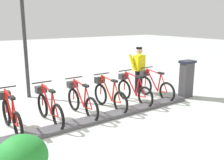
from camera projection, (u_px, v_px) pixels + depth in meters
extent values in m
plane|color=#AEB6B2|center=(84.00, 124.00, 6.55)|extent=(60.00, 60.00, 0.00)
cube|color=#47474C|center=(84.00, 122.00, 6.54)|extent=(0.44, 7.39, 0.10)
cube|color=#38383D|center=(186.00, 80.00, 8.74)|extent=(0.28, 0.44, 1.20)
cube|color=#194C8C|center=(183.00, 69.00, 8.77)|extent=(0.03, 0.30, 0.40)
cube|color=black|center=(188.00, 62.00, 8.59)|extent=(0.36, 0.52, 0.08)
torus|color=black|center=(167.00, 92.00, 8.24)|extent=(0.67, 0.07, 0.67)
torus|color=black|center=(145.00, 86.00, 9.07)|extent=(0.67, 0.07, 0.67)
cylinder|color=red|center=(152.00, 80.00, 8.74)|extent=(0.60, 0.05, 0.70)
cylinder|color=red|center=(159.00, 83.00, 8.47)|extent=(0.16, 0.04, 0.61)
cylinder|color=red|center=(154.00, 71.00, 8.62)|extent=(0.69, 0.05, 0.11)
cylinder|color=red|center=(162.00, 92.00, 8.41)|extent=(0.43, 0.03, 0.09)
cylinder|color=red|center=(164.00, 83.00, 8.30)|extent=(0.33, 0.03, 0.56)
cylinder|color=red|center=(146.00, 77.00, 8.98)|extent=(0.10, 0.04, 0.62)
cube|color=black|center=(161.00, 73.00, 8.35)|extent=(0.22, 0.10, 0.06)
cylinder|color=black|center=(147.00, 67.00, 8.87)|extent=(0.03, 0.54, 0.03)
cube|color=#2D2D2D|center=(144.00, 73.00, 9.01)|extent=(0.20, 0.28, 0.18)
torus|color=black|center=(145.00, 97.00, 7.71)|extent=(0.67, 0.07, 0.67)
torus|color=black|center=(124.00, 90.00, 8.54)|extent=(0.67, 0.07, 0.67)
cylinder|color=red|center=(131.00, 84.00, 8.21)|extent=(0.60, 0.05, 0.70)
cylinder|color=red|center=(138.00, 87.00, 7.94)|extent=(0.16, 0.04, 0.61)
cylinder|color=red|center=(132.00, 75.00, 8.09)|extent=(0.69, 0.05, 0.11)
cylinder|color=red|center=(141.00, 96.00, 7.88)|extent=(0.43, 0.03, 0.09)
cylinder|color=red|center=(142.00, 87.00, 7.77)|extent=(0.33, 0.03, 0.56)
cylinder|color=red|center=(125.00, 81.00, 8.45)|extent=(0.10, 0.04, 0.62)
cube|color=black|center=(139.00, 77.00, 7.82)|extent=(0.22, 0.10, 0.06)
cylinder|color=black|center=(126.00, 70.00, 8.35)|extent=(0.03, 0.54, 0.03)
cube|color=#2D2D2D|center=(123.00, 76.00, 8.48)|extent=(0.20, 0.28, 0.18)
torus|color=black|center=(121.00, 103.00, 7.18)|extent=(0.67, 0.07, 0.67)
torus|color=black|center=(101.00, 94.00, 8.02)|extent=(0.67, 0.07, 0.67)
cylinder|color=red|center=(107.00, 88.00, 7.68)|extent=(0.60, 0.05, 0.70)
cylinder|color=red|center=(113.00, 92.00, 7.41)|extent=(0.16, 0.04, 0.61)
cylinder|color=red|center=(108.00, 79.00, 7.56)|extent=(0.69, 0.05, 0.11)
cylinder|color=red|center=(116.00, 102.00, 7.35)|extent=(0.43, 0.03, 0.09)
cylinder|color=red|center=(117.00, 92.00, 7.24)|extent=(0.33, 0.03, 0.56)
cylinder|color=red|center=(101.00, 85.00, 7.92)|extent=(0.10, 0.04, 0.62)
cube|color=black|center=(114.00, 81.00, 7.29)|extent=(0.22, 0.10, 0.06)
cylinder|color=black|center=(101.00, 74.00, 7.82)|extent=(0.03, 0.54, 0.03)
cube|color=#2D2D2D|center=(100.00, 80.00, 7.95)|extent=(0.20, 0.28, 0.18)
torus|color=black|center=(92.00, 109.00, 6.65)|extent=(0.67, 0.07, 0.67)
torus|color=black|center=(74.00, 99.00, 7.49)|extent=(0.67, 0.07, 0.67)
cylinder|color=red|center=(79.00, 93.00, 7.15)|extent=(0.60, 0.05, 0.70)
cylinder|color=red|center=(85.00, 97.00, 6.88)|extent=(0.16, 0.04, 0.61)
cylinder|color=red|center=(80.00, 83.00, 7.03)|extent=(0.69, 0.05, 0.11)
cylinder|color=red|center=(88.00, 108.00, 6.82)|extent=(0.43, 0.03, 0.09)
cylinder|color=red|center=(89.00, 98.00, 6.71)|extent=(0.33, 0.03, 0.56)
cylinder|color=red|center=(74.00, 90.00, 7.39)|extent=(0.10, 0.04, 0.62)
cube|color=black|center=(86.00, 86.00, 6.76)|extent=(0.22, 0.10, 0.06)
cylinder|color=black|center=(74.00, 78.00, 7.29)|extent=(0.03, 0.54, 0.03)
cube|color=#2D2D2D|center=(72.00, 84.00, 7.42)|extent=(0.20, 0.28, 0.18)
torus|color=black|center=(58.00, 117.00, 6.12)|extent=(0.67, 0.07, 0.67)
torus|color=black|center=(43.00, 105.00, 6.96)|extent=(0.67, 0.07, 0.67)
cylinder|color=red|center=(47.00, 99.00, 6.62)|extent=(0.60, 0.05, 0.70)
cylinder|color=red|center=(52.00, 103.00, 6.35)|extent=(0.16, 0.04, 0.61)
cylinder|color=red|center=(47.00, 88.00, 6.50)|extent=(0.69, 0.05, 0.11)
cylinder|color=red|center=(55.00, 116.00, 6.30)|extent=(0.43, 0.03, 0.09)
cylinder|color=red|center=(55.00, 105.00, 6.18)|extent=(0.33, 0.03, 0.56)
cylinder|color=red|center=(42.00, 95.00, 6.86)|extent=(0.10, 0.04, 0.62)
cube|color=black|center=(52.00, 91.00, 6.23)|extent=(0.22, 0.10, 0.06)
cylinder|color=black|center=(42.00, 82.00, 6.76)|extent=(0.03, 0.54, 0.03)
cube|color=#2D2D2D|center=(41.00, 89.00, 6.90)|extent=(0.20, 0.28, 0.18)
torus|color=black|center=(18.00, 126.00, 5.59)|extent=(0.67, 0.07, 0.67)
torus|color=black|center=(6.00, 112.00, 6.43)|extent=(0.67, 0.07, 0.67)
cylinder|color=red|center=(9.00, 106.00, 6.09)|extent=(0.60, 0.05, 0.70)
cylinder|color=red|center=(13.00, 111.00, 5.83)|extent=(0.16, 0.04, 0.61)
cylinder|color=red|center=(8.00, 94.00, 5.97)|extent=(0.69, 0.05, 0.11)
cylinder|color=red|center=(16.00, 124.00, 5.77)|extent=(0.43, 0.03, 0.09)
cylinder|color=red|center=(15.00, 113.00, 5.65)|extent=(0.33, 0.03, 0.56)
cylinder|color=red|center=(6.00, 101.00, 6.33)|extent=(0.10, 0.04, 0.62)
cube|color=black|center=(12.00, 98.00, 5.70)|extent=(0.22, 0.10, 0.06)
cylinder|color=black|center=(4.00, 87.00, 6.23)|extent=(0.03, 0.54, 0.03)
cube|color=#2D2D2D|center=(4.00, 95.00, 6.37)|extent=(0.20, 0.28, 0.18)
cube|color=white|center=(135.00, 91.00, 9.46)|extent=(0.27, 0.14, 0.10)
cube|color=white|center=(142.00, 90.00, 9.52)|extent=(0.27, 0.14, 0.10)
cylinder|color=black|center=(137.00, 81.00, 9.34)|extent=(0.15, 0.15, 0.82)
cylinder|color=black|center=(141.00, 80.00, 9.47)|extent=(0.15, 0.15, 0.82)
cube|color=yellow|center=(139.00, 63.00, 9.25)|extent=(0.31, 0.43, 0.56)
cylinder|color=yellow|center=(132.00, 62.00, 9.15)|extent=(0.35, 0.14, 0.57)
cylinder|color=yellow|center=(142.00, 61.00, 9.49)|extent=(0.35, 0.14, 0.57)
sphere|color=tan|center=(139.00, 51.00, 9.16)|extent=(0.22, 0.22, 0.22)
cylinder|color=black|center=(139.00, 48.00, 9.15)|extent=(0.22, 0.22, 0.06)
cylinder|color=#2D2D33|center=(25.00, 45.00, 8.45)|extent=(0.12, 0.12, 3.61)
ellipsoid|color=#207F2C|center=(22.00, 157.00, 3.74)|extent=(0.76, 0.76, 0.64)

